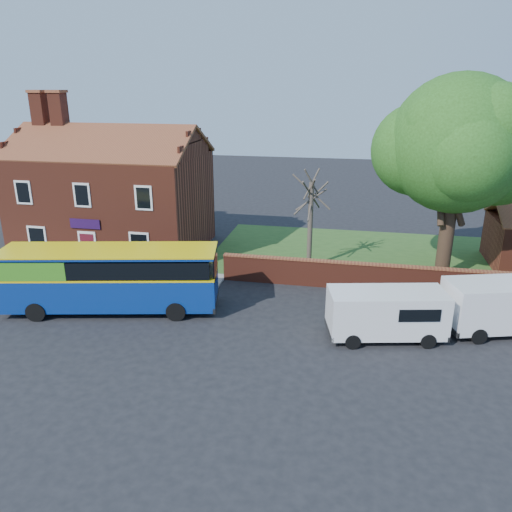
% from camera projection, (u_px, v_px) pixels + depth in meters
% --- Properties ---
extents(ground, '(120.00, 120.00, 0.00)m').
position_uv_depth(ground, '(146.00, 330.00, 23.59)').
color(ground, black).
rests_on(ground, ground).
extents(pavement, '(18.00, 3.50, 0.12)m').
position_uv_depth(pavement, '(76.00, 275.00, 30.21)').
color(pavement, gray).
rests_on(pavement, ground).
extents(kerb, '(18.00, 0.15, 0.14)m').
position_uv_depth(kerb, '(59.00, 285.00, 28.59)').
color(kerb, slate).
rests_on(kerb, ground).
extents(grass_strip, '(26.00, 12.00, 0.04)m').
position_uv_depth(grass_strip, '(407.00, 258.00, 33.19)').
color(grass_strip, '#426B28').
rests_on(grass_strip, ground).
extents(shop_building, '(12.30, 8.13, 10.50)m').
position_uv_depth(shop_building, '(114.00, 200.00, 34.45)').
color(shop_building, maroon).
rests_on(shop_building, ground).
extents(boundary_wall, '(22.00, 0.38, 1.60)m').
position_uv_depth(boundary_wall, '(418.00, 280.00, 27.37)').
color(boundary_wall, maroon).
rests_on(boundary_wall, ground).
extents(bus, '(11.03, 4.85, 3.26)m').
position_uv_depth(bus, '(103.00, 276.00, 25.08)').
color(bus, navy).
rests_on(bus, ground).
extents(van_near, '(5.51, 3.13, 2.28)m').
position_uv_depth(van_near, '(387.00, 312.00, 22.43)').
color(van_near, white).
rests_on(van_near, ground).
extents(van_far, '(5.99, 3.72, 2.45)m').
position_uv_depth(van_far, '(508.00, 304.00, 23.01)').
color(van_far, white).
rests_on(van_far, ground).
extents(large_tree, '(9.58, 7.58, 11.69)m').
position_uv_depth(large_tree, '(459.00, 148.00, 27.46)').
color(large_tree, black).
rests_on(large_tree, ground).
extents(bare_tree, '(2.23, 2.65, 5.93)m').
position_uv_depth(bare_tree, '(310.00, 221.00, 30.60)').
color(bare_tree, '#4C4238').
rests_on(bare_tree, ground).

